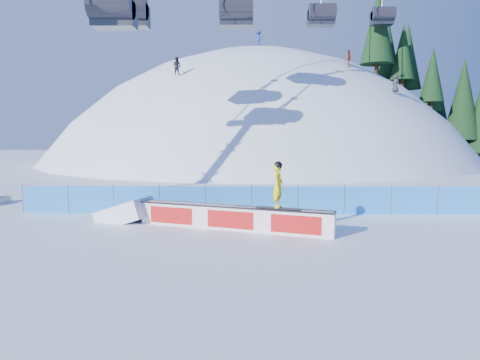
{
  "coord_description": "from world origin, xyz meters",
  "views": [
    {
      "loc": [
        -1.17,
        -13.8,
        3.45
      ],
      "look_at": [
        -1.47,
        3.11,
        1.63
      ],
      "focal_mm": 32.0,
      "sensor_mm": 36.0,
      "label": 1
    }
  ],
  "objects": [
    {
      "name": "snow_ramp",
      "position": [
        -6.05,
        2.91,
        0.0
      ],
      "size": [
        2.5,
        1.99,
        1.35
      ],
      "primitive_type": null,
      "rotation": [
        0.0,
        -0.31,
        -0.33
      ],
      "color": "white",
      "rests_on": "ground"
    },
    {
      "name": "treeline",
      "position": [
        25.04,
        42.12,
        8.51
      ],
      "size": [
        23.92,
        11.41,
        18.94
      ],
      "color": "black",
      "rests_on": "ground"
    },
    {
      "name": "safety_fence",
      "position": [
        0.0,
        4.5,
        0.6
      ],
      "size": [
        22.05,
        0.05,
        1.3
      ],
      "color": "#2682E2",
      "rests_on": "ground"
    },
    {
      "name": "rail_box",
      "position": [
        -1.72,
        1.41,
        0.43
      ],
      "size": [
        7.1,
        2.89,
        0.88
      ],
      "rotation": [
        0.0,
        0.0,
        -0.33
      ],
      "color": "white",
      "rests_on": "ground"
    },
    {
      "name": "snow_hill",
      "position": [
        0.0,
        42.0,
        -18.0
      ],
      "size": [
        64.0,
        64.0,
        64.0
      ],
      "color": "white",
      "rests_on": "ground"
    },
    {
      "name": "snowboarder",
      "position": [
        -0.12,
        0.85,
        1.69
      ],
      "size": [
        1.58,
        0.78,
        1.64
      ],
      "rotation": [
        0.0,
        0.0,
        1.28
      ],
      "color": "black",
      "rests_on": "rail_box"
    },
    {
      "name": "distant_skiers",
      "position": [
        2.51,
        30.5,
        11.14
      ],
      "size": [
        21.33,
        11.11,
        7.8
      ],
      "color": "black",
      "rests_on": "ground"
    },
    {
      "name": "ground",
      "position": [
        0.0,
        0.0,
        0.0
      ],
      "size": [
        160.0,
        160.0,
        0.0
      ],
      "primitive_type": "plane",
      "color": "white",
      "rests_on": "ground"
    }
  ]
}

